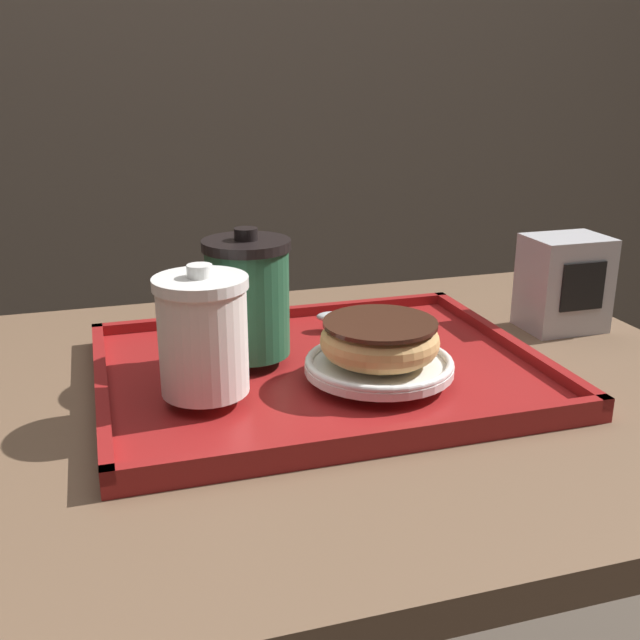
# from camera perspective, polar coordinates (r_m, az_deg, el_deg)

# --- Properties ---
(wall_behind) EXTENTS (8.00, 0.05, 2.40)m
(wall_behind) POSITION_cam_1_polar(r_m,az_deg,el_deg) (1.79, -11.66, 22.73)
(wall_behind) COLOR brown
(wall_behind) RESTS_ON ground_plane
(cafe_table) EXTENTS (0.88, 0.67, 0.75)m
(cafe_table) POSITION_cam_1_polar(r_m,az_deg,el_deg) (0.85, -0.90, -15.93)
(cafe_table) COLOR brown
(cafe_table) RESTS_ON ground_plane
(serving_tray) EXTENTS (0.45, 0.35, 0.02)m
(serving_tray) POSITION_cam_1_polar(r_m,az_deg,el_deg) (0.78, -0.00, -3.94)
(serving_tray) COLOR maroon
(serving_tray) RESTS_ON cafe_table
(coffee_cup_front) EXTENTS (0.09, 0.09, 0.12)m
(coffee_cup_front) POSITION_cam_1_polar(r_m,az_deg,el_deg) (0.68, -8.91, -1.09)
(coffee_cup_front) COLOR white
(coffee_cup_front) RESTS_ON serving_tray
(coffee_cup_rear) EXTENTS (0.09, 0.09, 0.13)m
(coffee_cup_rear) POSITION_cam_1_polar(r_m,az_deg,el_deg) (0.77, -5.52, 1.78)
(coffee_cup_rear) COLOR #235638
(coffee_cup_rear) RESTS_ON serving_tray
(plate_with_chocolate_donut) EXTENTS (0.15, 0.15, 0.01)m
(plate_with_chocolate_donut) POSITION_cam_1_polar(r_m,az_deg,el_deg) (0.74, 4.52, -3.38)
(plate_with_chocolate_donut) COLOR white
(plate_with_chocolate_donut) RESTS_ON serving_tray
(donut_chocolate_glazed) EXTENTS (0.12, 0.12, 0.04)m
(donut_chocolate_glazed) POSITION_cam_1_polar(r_m,az_deg,el_deg) (0.73, 4.57, -1.48)
(donut_chocolate_glazed) COLOR tan
(donut_chocolate_glazed) RESTS_ON plate_with_chocolate_donut
(spoon) EXTENTS (0.14, 0.05, 0.01)m
(spoon) POSITION_cam_1_polar(r_m,az_deg,el_deg) (0.88, 2.10, 0.21)
(spoon) COLOR silver
(spoon) RESTS_ON serving_tray
(napkin_dispenser) EXTENTS (0.10, 0.08, 0.12)m
(napkin_dispenser) POSITION_cam_1_polar(r_m,az_deg,el_deg) (0.96, 18.09, 2.69)
(napkin_dispenser) COLOR #B7B7BC
(napkin_dispenser) RESTS_ON cafe_table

